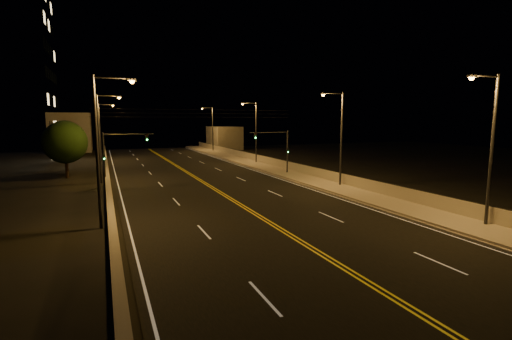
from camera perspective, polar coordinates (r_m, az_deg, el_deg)
name	(u,v)px	position (r m, az deg, el deg)	size (l,w,h in m)	color
ground	(386,294)	(15.95, 19.35, -17.54)	(160.00, 160.00, 0.00)	black
road	(226,196)	(32.85, -4.57, -4.05)	(18.00, 120.00, 0.02)	black
sidewalk	(330,186)	(37.50, 11.34, -2.49)	(3.60, 120.00, 0.30)	gray
curb	(314,188)	(36.52, 8.89, -2.83)	(0.14, 120.00, 0.15)	gray
parapet_wall	(344,179)	(38.33, 13.42, -1.35)	(0.30, 120.00, 1.00)	#9F9585
jersey_barrier	(109,200)	(31.24, -21.61, -4.33)	(0.45, 120.00, 0.94)	#9F9585
distant_building_right	(224,138)	(87.38, -4.93, 4.97)	(6.00, 10.00, 5.16)	gray
distant_building_left	(71,132)	(87.83, -26.61, 5.19)	(8.00, 8.00, 8.18)	gray
parapet_rail	(344,174)	(38.25, 13.44, -0.56)	(0.06, 0.06, 120.00)	black
lane_markings	(227,196)	(32.78, -4.54, -4.06)	(17.32, 116.00, 0.00)	silver
streetlight_0	(490,142)	(26.21, 32.27, 3.68)	(2.55, 0.28, 9.36)	#2D2D33
streetlight_1	(339,133)	(37.18, 12.68, 5.51)	(2.55, 0.28, 9.36)	#2D2D33
streetlight_2	(254,129)	(56.45, -0.24, 6.38)	(2.55, 0.28, 9.36)	#2D2D33
streetlight_3	(211,126)	(79.17, -6.87, 6.70)	(2.55, 0.28, 9.36)	#2D2D33
streetlight_4	(101,142)	(24.42, -22.70, 4.06)	(2.55, 0.28, 9.36)	#2D2D33
streetlight_5	(101,132)	(42.48, -22.69, 5.36)	(2.55, 0.28, 9.36)	#2D2D33
streetlight_6	(101,128)	(66.19, -22.69, 5.98)	(2.55, 0.28, 9.36)	#2D2D33
traffic_signal_right	(280,147)	(45.00, 3.64, 3.62)	(5.11, 0.31, 5.43)	#2D2D33
traffic_signal_left	(115,152)	(40.44, -20.85, 2.67)	(5.11, 0.31, 5.43)	#2D2D33
overhead_wires	(199,113)	(41.31, -8.80, 8.60)	(22.00, 0.03, 0.83)	black
tree_0	(65,142)	(47.85, -27.31, 3.81)	(4.87, 4.87, 6.60)	black
tree_1	(65,139)	(55.34, -27.30, 4.26)	(4.91, 4.91, 6.65)	black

